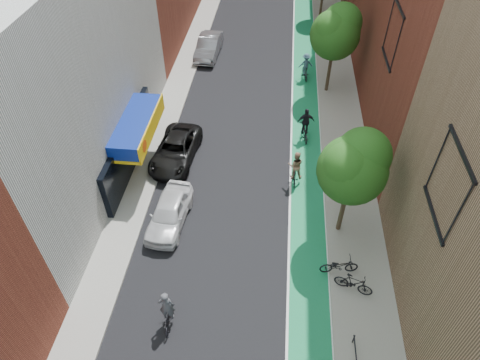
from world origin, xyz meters
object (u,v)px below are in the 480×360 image
(parked_car_black, at_px, (176,150))
(parked_car_white, at_px, (169,212))
(cyclist_lane_mid, at_px, (305,127))
(cyclist_lead, at_px, (167,313))
(parked_car_silver, at_px, (209,46))
(cyclist_lane_far, at_px, (305,68))
(cyclist_lane_near, at_px, (295,169))

(parked_car_black, bearing_deg, parked_car_white, -76.98)
(parked_car_white, xyz_separation_m, cyclist_lane_mid, (7.38, 8.29, 0.10))
(cyclist_lead, bearing_deg, parked_car_silver, -90.66)
(parked_car_white, relative_size, cyclist_lead, 2.00)
(parked_car_silver, distance_m, cyclist_lane_far, 8.83)
(cyclist_lane_near, bearing_deg, cyclist_lead, 58.68)
(parked_car_black, bearing_deg, cyclist_lane_far, 57.69)
(parked_car_white, bearing_deg, parked_car_black, 102.68)
(parked_car_white, distance_m, cyclist_lead, 6.00)
(parked_car_white, relative_size, cyclist_lane_far, 2.13)
(cyclist_lane_near, xyz_separation_m, cyclist_lane_mid, (0.66, 4.38, -0.12))
(parked_car_white, relative_size, cyclist_lane_near, 2.02)
(parked_car_black, xyz_separation_m, parked_car_silver, (-0.05, 14.00, 0.10))
(cyclist_lead, xyz_separation_m, cyclist_lane_far, (6.24, 22.08, 0.14))
(parked_car_white, distance_m, parked_car_black, 5.32)
(parked_car_black, bearing_deg, cyclist_lane_mid, 25.05)
(cyclist_lane_mid, distance_m, cyclist_lane_far, 7.92)
(parked_car_silver, xyz_separation_m, cyclist_lane_near, (7.54, -15.36, 0.15))
(cyclist_lane_near, bearing_deg, parked_car_silver, -65.83)
(cyclist_lead, bearing_deg, cyclist_lane_near, -124.64)
(cyclist_lane_far, bearing_deg, cyclist_lane_near, 75.40)
(cyclist_lane_near, distance_m, cyclist_lane_mid, 4.43)
(cyclist_lane_mid, relative_size, cyclist_lane_far, 1.08)
(cyclist_lane_near, bearing_deg, parked_car_white, 28.17)
(parked_car_silver, bearing_deg, parked_car_white, -84.77)
(cyclist_lane_mid, bearing_deg, cyclist_lane_near, 73.15)
(parked_car_black, height_order, cyclist_lead, cyclist_lead)
(cyclist_lane_near, relative_size, cyclist_lane_far, 1.05)
(parked_car_black, distance_m, cyclist_lane_near, 7.62)
(parked_car_black, relative_size, parked_car_silver, 1.04)
(cyclist_lane_mid, bearing_deg, parked_car_black, 12.02)
(cyclist_lead, height_order, cyclist_lane_near, cyclist_lead)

